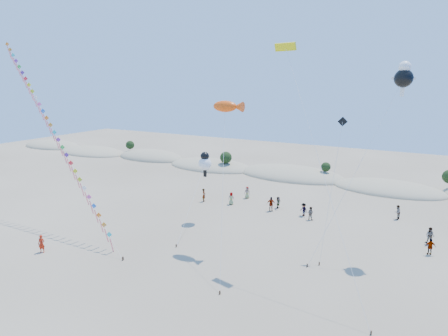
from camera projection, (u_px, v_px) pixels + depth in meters
ground at (88, 309)px, 27.23m from camera, size 160.00×160.00×0.00m
dune_ridge at (296, 176)px, 65.32m from camera, size 145.30×11.49×5.57m
kite_train at (51, 127)px, 42.29m from camera, size 26.39×8.13×21.57m
fish_kite at (228, 107)px, 35.48m from camera, size 5.66×9.47×14.44m
cartoon_kite_low at (205, 162)px, 43.44m from camera, size 2.25×8.82×8.29m
cartoon_kite_high at (404, 76)px, 33.19m from camera, size 6.84×8.07×17.98m
parafoil_kite at (287, 54)px, 31.32m from camera, size 10.52×8.53×19.40m
dark_kite at (336, 164)px, 34.04m from camera, size 0.88×4.13×13.08m
flyer_foreground at (42, 244)px, 36.17m from camera, size 0.76×0.66×1.76m
beachgoers at (308, 210)px, 45.95m from camera, size 28.44×9.77×1.89m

